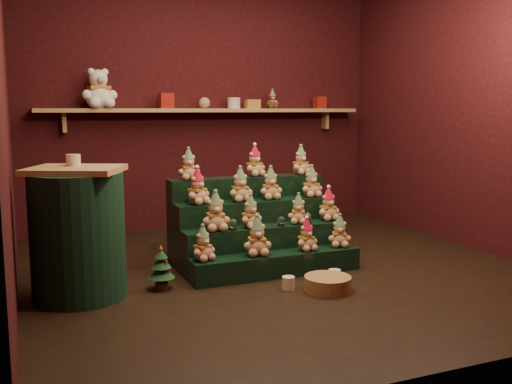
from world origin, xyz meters
name	(u,v)px	position (x,y,z in m)	size (l,w,h in m)	color
ground	(279,270)	(0.00, 0.00, 0.00)	(4.00, 4.00, 0.00)	black
back_wall	(203,101)	(0.00, 2.05, 1.40)	(4.00, 0.10, 2.80)	black
front_wall	(468,89)	(0.00, -2.05, 1.40)	(4.00, 0.10, 2.80)	black
right_wall	(481,100)	(2.05, 0.00, 1.40)	(0.10, 4.00, 2.80)	black
back_shelf	(208,111)	(0.00, 1.87, 1.29)	(3.60, 0.26, 0.24)	tan
riser_tier_front	(277,264)	(-0.09, -0.14, 0.09)	(1.40, 0.22, 0.18)	black
riser_tier_midfront	(266,247)	(-0.09, 0.08, 0.18)	(1.40, 0.22, 0.36)	black
riser_tier_midback	(256,231)	(-0.09, 0.30, 0.27)	(1.40, 0.22, 0.54)	black
riser_tier_back	(246,217)	(-0.09, 0.52, 0.36)	(1.40, 0.22, 0.72)	black
teddy_0	(203,243)	(-0.69, -0.12, 0.31)	(0.19, 0.17, 0.27)	tan
teddy_1	(257,236)	(-0.26, -0.14, 0.33)	(0.22, 0.20, 0.31)	tan
teddy_2	(306,235)	(0.17, -0.15, 0.31)	(0.18, 0.17, 0.26)	tan
teddy_3	(340,231)	(0.49, -0.13, 0.31)	(0.19, 0.17, 0.26)	tan
teddy_4	(216,211)	(-0.53, 0.06, 0.52)	(0.22, 0.20, 0.31)	tan
teddy_5	(251,211)	(-0.23, 0.06, 0.49)	(0.19, 0.17, 0.27)	tan
teddy_6	(298,209)	(0.20, 0.07, 0.48)	(0.18, 0.16, 0.25)	tan
teddy_7	(328,204)	(0.51, 0.10, 0.50)	(0.20, 0.18, 0.28)	tan
teddy_8	(197,187)	(-0.60, 0.30, 0.69)	(0.21, 0.19, 0.29)	tan
teddy_9	(240,185)	(-0.23, 0.30, 0.68)	(0.20, 0.18, 0.29)	tan
teddy_10	(271,183)	(0.06, 0.31, 0.68)	(0.20, 0.18, 0.28)	tan
teddy_11	(311,182)	(0.45, 0.30, 0.68)	(0.20, 0.18, 0.27)	tan
teddy_12	(189,164)	(-0.62, 0.50, 0.85)	(0.19, 0.17, 0.26)	tan
teddy_13	(255,161)	(0.00, 0.53, 0.86)	(0.19, 0.17, 0.27)	tan
teddy_14	(301,160)	(0.44, 0.50, 0.85)	(0.19, 0.17, 0.26)	tan
snow_globe_a	(233,224)	(-0.40, 0.02, 0.41)	(0.07, 0.07, 0.09)	black
snow_globe_b	(281,221)	(0.02, 0.02, 0.40)	(0.06, 0.06, 0.08)	black
snow_globe_c	(307,218)	(0.26, 0.02, 0.41)	(0.07, 0.07, 0.09)	black
side_table	(78,234)	(-1.59, -0.09, 0.46)	(0.75, 0.71, 0.92)	tan
table_ornament	(73,160)	(-1.59, 0.01, 0.96)	(0.10, 0.10, 0.08)	beige
mini_christmas_tree	(161,268)	(-1.02, -0.14, 0.16)	(0.20, 0.20, 0.33)	#4A2A1A
mug_left	(288,283)	(-0.16, -0.50, 0.05)	(0.09, 0.09, 0.09)	beige
mug_right	(335,276)	(0.25, -0.46, 0.05)	(0.09, 0.09, 0.09)	beige
wicker_basket	(328,284)	(0.09, -0.64, 0.05)	(0.34, 0.34, 0.11)	#95623C
white_bear	(98,83)	(-1.16, 1.84, 1.57)	(0.36, 0.32, 0.50)	white
brown_bear	(272,99)	(0.76, 1.84, 1.42)	(0.15, 0.13, 0.21)	#4B3119
gift_tin_red_a	(166,101)	(-0.47, 1.85, 1.40)	(0.14, 0.14, 0.16)	#A22019
gift_tin_cream	(234,103)	(0.29, 1.85, 1.38)	(0.14, 0.14, 0.12)	beige
gift_tin_red_b	(320,103)	(1.37, 1.85, 1.39)	(0.12, 0.12, 0.14)	#A22019
shelf_plush_ball	(205,103)	(-0.05, 1.85, 1.38)	(0.12, 0.12, 0.12)	tan
scarf_gift_box	(253,104)	(0.52, 1.85, 1.37)	(0.16, 0.10, 0.10)	orange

